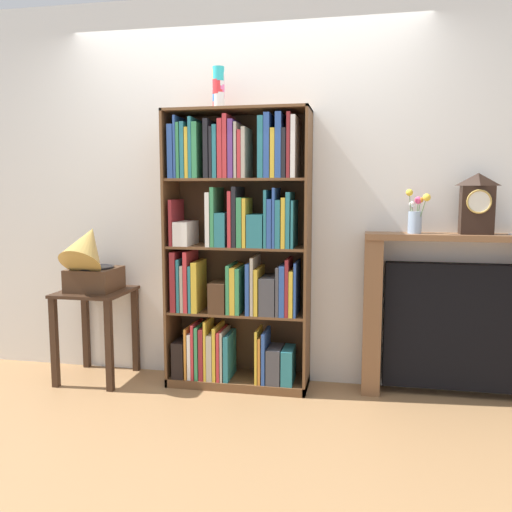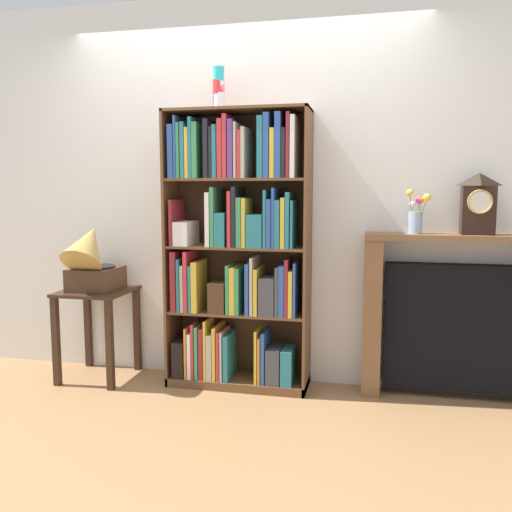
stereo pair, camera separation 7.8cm
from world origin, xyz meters
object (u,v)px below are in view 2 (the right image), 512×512
(fireplace_mantel, at_px, (460,319))
(mantel_clock, at_px, (478,204))
(cup_stack, at_px, (219,88))
(bookshelf, at_px, (237,255))
(flower_vase, at_px, (416,216))
(gramophone, at_px, (91,259))
(side_table_left, at_px, (97,313))

(fireplace_mantel, distance_m, mantel_clock, 0.75)
(cup_stack, height_order, mantel_clock, cup_stack)
(mantel_clock, bearing_deg, bookshelf, -177.77)
(bookshelf, distance_m, cup_stack, 1.12)
(mantel_clock, bearing_deg, cup_stack, -177.87)
(fireplace_mantel, relative_size, flower_vase, 4.31)
(gramophone, bearing_deg, cup_stack, 7.71)
(fireplace_mantel, bearing_deg, gramophone, -175.24)
(side_table_left, xyz_separation_m, gramophone, (0.00, -0.06, 0.40))
(bookshelf, xyz_separation_m, gramophone, (-1.03, -0.12, -0.04))
(gramophone, xyz_separation_m, fireplace_mantel, (2.50, 0.21, -0.35))
(bookshelf, height_order, mantel_clock, bookshelf)
(fireplace_mantel, xyz_separation_m, mantel_clock, (0.07, -0.02, 0.75))
(gramophone, relative_size, flower_vase, 1.89)
(bookshelf, xyz_separation_m, flower_vase, (1.18, 0.06, 0.27))
(cup_stack, height_order, fireplace_mantel, cup_stack)
(side_table_left, height_order, gramophone, gramophone)
(bookshelf, distance_m, fireplace_mantel, 1.53)
(side_table_left, bearing_deg, gramophone, -90.00)
(side_table_left, height_order, flower_vase, flower_vase)
(mantel_clock, bearing_deg, side_table_left, -177.17)
(cup_stack, bearing_deg, fireplace_mantel, 3.07)
(cup_stack, relative_size, flower_vase, 0.96)
(bookshelf, height_order, fireplace_mantel, bookshelf)
(gramophone, distance_m, fireplace_mantel, 2.54)
(mantel_clock, distance_m, flower_vase, 0.38)
(cup_stack, distance_m, flower_vase, 1.54)
(fireplace_mantel, bearing_deg, flower_vase, -176.25)
(side_table_left, distance_m, flower_vase, 2.32)
(fireplace_mantel, height_order, flower_vase, flower_vase)
(side_table_left, distance_m, fireplace_mantel, 2.51)
(mantel_clock, bearing_deg, fireplace_mantel, 162.13)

